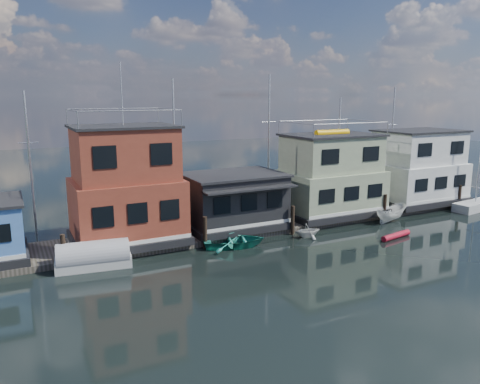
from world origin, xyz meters
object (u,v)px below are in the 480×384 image
houseboat_white (417,168)px  red_kayak (396,236)px  houseboat_red (126,188)px  houseboat_green (330,176)px  dinghy_teal (234,241)px  dinghy_white (308,230)px  day_sailer (475,205)px  houseboat_dark (234,200)px  tarp_runabout (93,257)px  motorboat (391,214)px

houseboat_white → red_kayak: bearing=-143.2°
houseboat_red → houseboat_green: houseboat_red is taller
houseboat_red → dinghy_teal: size_ratio=2.77×
red_kayak → dinghy_white: bearing=140.2°
day_sailer → dinghy_white: day_sailer is taller
houseboat_dark → houseboat_white: bearing=0.1°
day_sailer → red_kayak: size_ratio=2.64×
houseboat_dark → houseboat_green: houseboat_green is taller
houseboat_dark → tarp_runabout: (-10.89, -3.12, -1.76)m
tarp_runabout → dinghy_white: bearing=4.7°
tarp_runabout → red_kayak: tarp_runabout is taller
red_kayak → dinghy_teal: (-11.30, 3.55, 0.23)m
tarp_runabout → dinghy_white: 15.03m
red_kayak → dinghy_white: dinghy_white is taller
motorboat → dinghy_teal: size_ratio=0.81×
tarp_runabout → red_kayak: 20.93m
houseboat_green → tarp_runabout: houseboat_green is taller
houseboat_dark → motorboat: size_ratio=2.12×
red_kayak → dinghy_white: 6.38m
tarp_runabout → houseboat_dark: bearing=23.5°
houseboat_red → dinghy_teal: houseboat_red is taller
houseboat_white → motorboat: houseboat_white is taller
houseboat_white → tarp_runabout: (-29.89, -3.14, -2.88)m
dinghy_white → houseboat_green: bearing=-45.3°
houseboat_dark → tarp_runabout: size_ratio=1.63×
houseboat_red → dinghy_white: size_ratio=5.99×
red_kayak → houseboat_white: bearing=26.3°
houseboat_white → red_kayak: (-9.32, -6.98, -3.32)m
houseboat_green → motorboat: size_ratio=2.41×
houseboat_dark → day_sailer: day_sailer is taller
dinghy_teal → tarp_runabout: bearing=103.7°
houseboat_green → red_kayak: houseboat_green is taller
houseboat_dark → motorboat: houseboat_dark is taller
houseboat_red → day_sailer: size_ratio=1.54×
tarp_runabout → red_kayak: bearing=-3.1°
houseboat_green → dinghy_teal: (-10.62, -3.43, -3.11)m
day_sailer → houseboat_green: bearing=156.8°
houseboat_dark → red_kayak: size_ratio=2.54×
houseboat_dark → tarp_runabout: bearing=-164.0°
houseboat_green → dinghy_white: 6.91m
houseboat_red → motorboat: houseboat_red is taller
red_kayak → day_sailer: bearing=3.6°
houseboat_dark → red_kayak: bearing=-35.7°
houseboat_green → red_kayak: 7.76m
houseboat_green → houseboat_red: bearing=-180.0°
houseboat_red → dinghy_white: (12.13, -3.86, -3.58)m
houseboat_green → red_kayak: (0.68, -6.98, -3.34)m
tarp_runabout → day_sailer: 33.40m
houseboat_red → houseboat_green: size_ratio=1.41×
houseboat_red → dinghy_white: houseboat_red is taller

